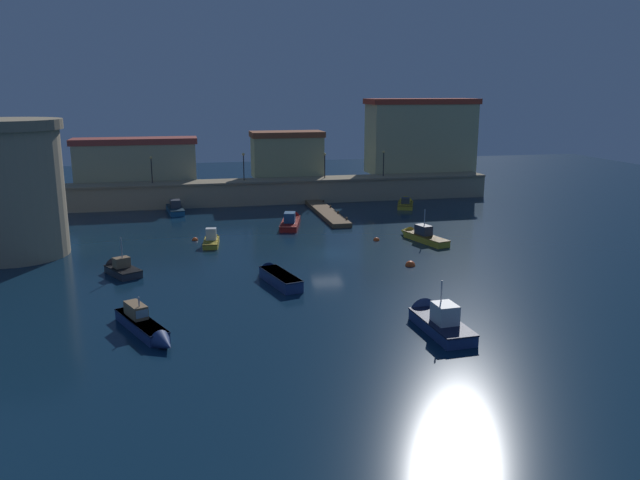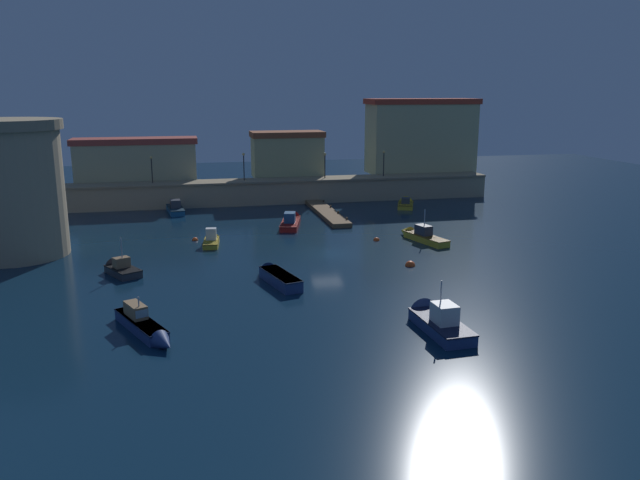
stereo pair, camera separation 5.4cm
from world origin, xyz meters
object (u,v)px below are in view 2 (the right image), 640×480
at_px(moored_boat_0, 420,235).
at_px(mooring_buoy_1, 376,240).
at_px(quay_lamp_1, 244,162).
at_px(moored_boat_7, 145,326).
at_px(moored_boat_1, 406,204).
at_px(fortress_tower, 10,188).
at_px(moored_boat_6, 291,221).
at_px(quay_lamp_2, 325,161).
at_px(quay_lamp_0, 152,165).
at_px(moored_boat_8, 212,240).
at_px(moored_boat_3, 276,276).
at_px(mooring_buoy_2, 410,266).
at_px(mooring_buoy_0, 195,240).
at_px(moored_boat_5, 174,207).
at_px(moored_boat_2, 119,268).
at_px(moored_boat_4, 434,318).
at_px(quay_lamp_3, 384,159).

relative_size(moored_boat_0, mooring_buoy_1, 12.02).
relative_size(quay_lamp_1, moored_boat_0, 0.49).
bearing_deg(moored_boat_7, moored_boat_1, 116.71).
distance_m(fortress_tower, moored_boat_6, 25.68).
distance_m(quay_lamp_2, moored_boat_0, 22.97).
xyz_separation_m(quay_lamp_0, moored_boat_7, (0.83, -40.22, -4.46)).
xyz_separation_m(quay_lamp_2, moored_boat_0, (3.75, -22.22, -4.43)).
bearing_deg(moored_boat_8, moored_boat_3, -156.32).
xyz_separation_m(fortress_tower, quay_lamp_2, (30.61, 20.15, -0.71)).
bearing_deg(moored_boat_0, mooring_buoy_2, 138.96).
bearing_deg(mooring_buoy_0, quay_lamp_2, 47.80).
bearing_deg(mooring_buoy_1, moored_boat_5, 133.87).
relative_size(moored_boat_6, mooring_buoy_0, 13.49).
xyz_separation_m(moored_boat_1, moored_boat_7, (-27.86, -34.25, 0.11)).
height_order(quay_lamp_0, moored_boat_0, quay_lamp_0).
bearing_deg(quay_lamp_0, moored_boat_2, -93.41).
height_order(fortress_tower, moored_boat_4, fortress_tower).
bearing_deg(moored_boat_6, mooring_buoy_0, 131.36).
bearing_deg(mooring_buoy_2, moored_boat_2, 172.65).
distance_m(quay_lamp_1, moored_boat_0, 26.44).
relative_size(moored_boat_0, moored_boat_8, 1.53).
xyz_separation_m(moored_boat_5, moored_boat_7, (-1.47, -37.34, 0.02)).
xyz_separation_m(moored_boat_3, moored_boat_8, (-3.85, 12.52, -0.07)).
bearing_deg(moored_boat_7, moored_boat_5, 153.59).
bearing_deg(quay_lamp_1, moored_boat_1, -18.21).
height_order(moored_boat_3, moored_boat_7, moored_boat_7).
distance_m(quay_lamp_2, moored_boat_1, 11.19).
height_order(moored_boat_0, moored_boat_3, moored_boat_0).
bearing_deg(moored_boat_6, moored_boat_3, -178.47).
relative_size(quay_lamp_2, moored_boat_6, 0.42).
height_order(quay_lamp_0, moored_boat_3, quay_lamp_0).
height_order(quay_lamp_0, moored_boat_8, quay_lamp_0).
height_order(moored_boat_0, moored_boat_5, moored_boat_0).
bearing_deg(quay_lamp_2, moored_boat_3, -108.87).
distance_m(moored_boat_1, moored_boat_2, 37.10).
xyz_separation_m(quay_lamp_1, moored_boat_5, (-8.25, -2.88, -4.56)).
xyz_separation_m(fortress_tower, moored_boat_6, (24.11, 7.16, -5.18)).
bearing_deg(quay_lamp_2, mooring_buoy_0, -132.20).
bearing_deg(moored_boat_5, moored_boat_2, 164.18).
relative_size(mooring_buoy_0, mooring_buoy_1, 0.96).
distance_m(quay_lamp_3, moored_boat_5, 26.12).
bearing_deg(quay_lamp_2, fortress_tower, -146.64).
distance_m(quay_lamp_3, mooring_buoy_1, 23.37).
bearing_deg(moored_boat_0, moored_boat_8, 66.75).
bearing_deg(mooring_buoy_0, quay_lamp_1, 70.38).
height_order(moored_boat_1, moored_boat_8, moored_boat_8).
bearing_deg(moored_boat_0, moored_boat_2, 86.38).
bearing_deg(quay_lamp_0, quay_lamp_2, -0.00).
bearing_deg(moored_boat_0, quay_lamp_2, -5.32).
relative_size(fortress_tower, mooring_buoy_2, 14.05).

